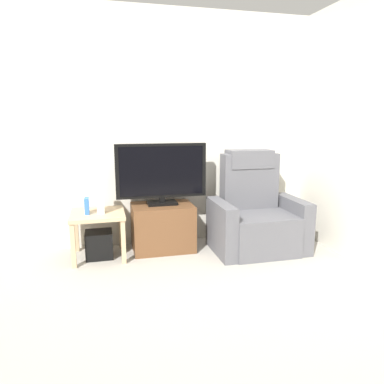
{
  "coord_description": "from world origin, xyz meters",
  "views": [
    {
      "loc": [
        -0.57,
        -2.96,
        1.41
      ],
      "look_at": [
        0.3,
        0.5,
        0.7
      ],
      "focal_mm": 33.84,
      "sensor_mm": 36.0,
      "label": 1
    }
  ],
  "objects_px": {
    "television": "(162,173)",
    "game_console": "(100,198)",
    "book_upright": "(87,206)",
    "side_table": "(98,220)",
    "tv_stand": "(163,227)",
    "subwoofer_box": "(99,244)",
    "recliner_armchair": "(255,216)"
  },
  "relations": [
    {
      "from": "recliner_armchair",
      "to": "game_console",
      "type": "distance_m",
      "value": 1.68
    },
    {
      "from": "television",
      "to": "book_upright",
      "type": "relative_size",
      "value": 6.04
    },
    {
      "from": "book_upright",
      "to": "subwoofer_box",
      "type": "bearing_deg",
      "value": 11.31
    },
    {
      "from": "television",
      "to": "side_table",
      "type": "xyz_separation_m",
      "value": [
        -0.68,
        -0.09,
        -0.45
      ]
    },
    {
      "from": "tv_stand",
      "to": "side_table",
      "type": "height_order",
      "value": "tv_stand"
    },
    {
      "from": "recliner_armchair",
      "to": "side_table",
      "type": "bearing_deg",
      "value": 169.73
    },
    {
      "from": "television",
      "to": "book_upright",
      "type": "height_order",
      "value": "television"
    },
    {
      "from": "tv_stand",
      "to": "game_console",
      "type": "xyz_separation_m",
      "value": [
        -0.65,
        -0.06,
        0.37
      ]
    },
    {
      "from": "tv_stand",
      "to": "side_table",
      "type": "relative_size",
      "value": 1.22
    },
    {
      "from": "tv_stand",
      "to": "recliner_armchair",
      "type": "xyz_separation_m",
      "value": [
        1.0,
        -0.21,
        0.12
      ]
    },
    {
      "from": "tv_stand",
      "to": "television",
      "type": "bearing_deg",
      "value": 90.0
    },
    {
      "from": "television",
      "to": "recliner_armchair",
      "type": "bearing_deg",
      "value": -12.73
    },
    {
      "from": "subwoofer_box",
      "to": "book_upright",
      "type": "bearing_deg",
      "value": -168.69
    },
    {
      "from": "side_table",
      "to": "recliner_armchair",
      "type": "bearing_deg",
      "value": -4.62
    },
    {
      "from": "recliner_armchair",
      "to": "subwoofer_box",
      "type": "height_order",
      "value": "recliner_armchair"
    },
    {
      "from": "tv_stand",
      "to": "recliner_armchair",
      "type": "bearing_deg",
      "value": -11.68
    },
    {
      "from": "television",
      "to": "game_console",
      "type": "relative_size",
      "value": 3.4
    },
    {
      "from": "subwoofer_box",
      "to": "recliner_armchair",
      "type": "bearing_deg",
      "value": -4.62
    },
    {
      "from": "television",
      "to": "game_console",
      "type": "bearing_deg",
      "value": -172.96
    },
    {
      "from": "game_console",
      "to": "recliner_armchair",
      "type": "bearing_deg",
      "value": -5.07
    },
    {
      "from": "television",
      "to": "recliner_armchair",
      "type": "xyz_separation_m",
      "value": [
        1.0,
        -0.23,
        -0.48
      ]
    },
    {
      "from": "tv_stand",
      "to": "side_table",
      "type": "distance_m",
      "value": 0.7
    },
    {
      "from": "side_table",
      "to": "subwoofer_box",
      "type": "relative_size",
      "value": 1.97
    },
    {
      "from": "book_upright",
      "to": "recliner_armchair",
      "type": "bearing_deg",
      "value": -3.73
    },
    {
      "from": "tv_stand",
      "to": "subwoofer_box",
      "type": "relative_size",
      "value": 2.4
    },
    {
      "from": "subwoofer_box",
      "to": "game_console",
      "type": "xyz_separation_m",
      "value": [
        0.04,
        0.01,
        0.49
      ]
    },
    {
      "from": "recliner_armchair",
      "to": "subwoofer_box",
      "type": "bearing_deg",
      "value": 169.73
    },
    {
      "from": "recliner_armchair",
      "to": "side_table",
      "type": "xyz_separation_m",
      "value": [
        -1.69,
        0.14,
        0.03
      ]
    },
    {
      "from": "side_table",
      "to": "subwoofer_box",
      "type": "bearing_deg",
      "value": 135.0
    },
    {
      "from": "tv_stand",
      "to": "game_console",
      "type": "height_order",
      "value": "game_console"
    },
    {
      "from": "book_upright",
      "to": "side_table",
      "type": "bearing_deg",
      "value": 11.31
    },
    {
      "from": "tv_stand",
      "to": "book_upright",
      "type": "bearing_deg",
      "value": -173.39
    }
  ]
}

